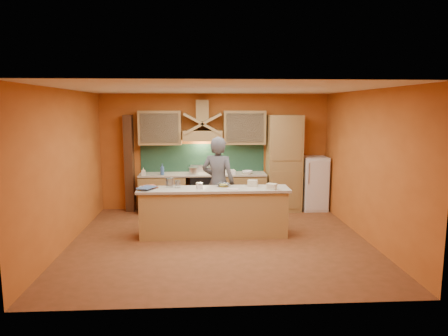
{
  "coord_description": "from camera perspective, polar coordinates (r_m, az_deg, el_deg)",
  "views": [
    {
      "loc": [
        -0.33,
        -7.19,
        2.48
      ],
      "look_at": [
        0.13,
        0.9,
        1.24
      ],
      "focal_mm": 32.0,
      "sensor_mm": 36.0,
      "label": 1
    }
  ],
  "objects": [
    {
      "name": "wall_left",
      "position": [
        7.66,
        -21.65,
        -0.04
      ],
      "size": [
        0.02,
        5.0,
        2.8
      ],
      "primitive_type": "cube",
      "color": "#C06425",
      "rests_on": "floor"
    },
    {
      "name": "ceiling",
      "position": [
        7.2,
        -0.65,
        11.23
      ],
      "size": [
        5.5,
        5.0,
        0.01
      ],
      "primitive_type": "cube",
      "color": "white",
      "rests_on": "wall_back"
    },
    {
      "name": "island_body",
      "position": [
        7.76,
        -1.46,
        -6.55
      ],
      "size": [
        2.8,
        0.55,
        0.88
      ],
      "primitive_type": "cube",
      "color": "tan",
      "rests_on": "floor"
    },
    {
      "name": "wall_right",
      "position": [
        7.89,
        19.73,
        0.31
      ],
      "size": [
        0.02,
        5.0,
        2.8
      ],
      "primitive_type": "cube",
      "color": "#C06425",
      "rests_on": "floor"
    },
    {
      "name": "person",
      "position": [
        8.12,
        -0.84,
        -2.18
      ],
      "size": [
        0.81,
        0.68,
        1.9
      ],
      "primitive_type": "imported",
      "rotation": [
        0.0,
        0.0,
        2.75
      ],
      "color": "#4C4C51",
      "rests_on": "floor"
    },
    {
      "name": "jar_large",
      "position": [
        7.81,
        -7.8,
        -2.08
      ],
      "size": [
        0.16,
        0.16,
        0.18
      ],
      "primitive_type": "cylinder",
      "rotation": [
        0.0,
        0.0,
        -0.07
      ],
      "color": "silver",
      "rests_on": "island_top"
    },
    {
      "name": "pot_small",
      "position": [
        9.52,
        -1.97,
        -0.47
      ],
      "size": [
        0.22,
        0.22,
        0.14
      ],
      "primitive_type": "cylinder",
      "rotation": [
        0.0,
        0.0,
        -0.26
      ],
      "color": "#B3B2BA",
      "rests_on": "stove"
    },
    {
      "name": "trim_column_left",
      "position": [
        9.78,
        -13.36,
        0.63
      ],
      "size": [
        0.2,
        0.3,
        2.3
      ],
      "primitive_type": "cube",
      "color": "#472816",
      "rests_on": "floor"
    },
    {
      "name": "bowl_back",
      "position": [
        9.44,
        3.36,
        -0.61
      ],
      "size": [
        0.3,
        0.3,
        0.08
      ],
      "primitive_type": "imported",
      "rotation": [
        0.0,
        0.0,
        -0.27
      ],
      "color": "white",
      "rests_on": "counter_top"
    },
    {
      "name": "grocery_bag_a",
      "position": [
        7.84,
        4.11,
        -2.18
      ],
      "size": [
        0.22,
        0.19,
        0.12
      ],
      "primitive_type": "cube",
      "rotation": [
        0.0,
        0.0,
        -0.26
      ],
      "color": "beige",
      "rests_on": "island_top"
    },
    {
      "name": "counter_top",
      "position": [
        9.52,
        -3.04,
        -0.89
      ],
      "size": [
        3.0,
        0.62,
        0.04
      ],
      "primitive_type": "cube",
      "color": "beige",
      "rests_on": "base_cabinet_left"
    },
    {
      "name": "mixing_bowl",
      "position": [
        7.8,
        -0.09,
        -2.44
      ],
      "size": [
        0.32,
        0.32,
        0.06
      ],
      "primitive_type": "imported",
      "rotation": [
        0.0,
        0.0,
        -0.42
      ],
      "color": "silver",
      "rests_on": "island_top"
    },
    {
      "name": "island_top",
      "position": [
        7.65,
        -1.48,
        -3.08
      ],
      "size": [
        2.9,
        0.62,
        0.05
      ],
      "primitive_type": "cube",
      "color": "beige",
      "rests_on": "island_body"
    },
    {
      "name": "backsplash",
      "position": [
        9.75,
        -3.07,
        1.42
      ],
      "size": [
        3.0,
        0.03,
        0.7
      ],
      "primitive_type": "cube",
      "color": "#1B3C2C",
      "rests_on": "wall_back"
    },
    {
      "name": "soap_bottle_a",
      "position": [
        9.38,
        -11.44,
        -0.5
      ],
      "size": [
        0.08,
        0.08,
        0.18
      ],
      "primitive_type": "imported",
      "rotation": [
        0.0,
        0.0,
        0.0
      ],
      "color": "white",
      "rests_on": "counter_top"
    },
    {
      "name": "book_lower",
      "position": [
        7.8,
        -11.3,
        -2.73
      ],
      "size": [
        0.35,
        0.39,
        0.03
      ],
      "primitive_type": "imported",
      "rotation": [
        0.0,
        0.0,
        0.43
      ],
      "color": "#AF5A3E",
      "rests_on": "island_top"
    },
    {
      "name": "pot_large",
      "position": [
        9.43,
        -4.38,
        -0.46
      ],
      "size": [
        0.27,
        0.27,
        0.17
      ],
      "primitive_type": "cylinder",
      "rotation": [
        0.0,
        0.0,
        0.37
      ],
      "color": "silver",
      "rests_on": "stove"
    },
    {
      "name": "upper_cabinet_left",
      "position": [
        9.57,
        -9.12,
        5.69
      ],
      "size": [
        1.0,
        0.35,
        0.8
      ],
      "primitive_type": "cube",
      "color": "#A2804A",
      "rests_on": "wall_back"
    },
    {
      "name": "soap_bottle_b",
      "position": [
        9.37,
        -8.82,
        -0.19
      ],
      "size": [
        0.14,
        0.14,
        0.26
      ],
      "primitive_type": "imported",
      "rotation": [
        0.0,
        0.0,
        0.6
      ],
      "color": "#365A95",
      "rests_on": "counter_top"
    },
    {
      "name": "stove",
      "position": [
        9.6,
        -3.02,
        -3.54
      ],
      "size": [
        0.6,
        0.58,
        0.9
      ],
      "primitive_type": "cube",
      "color": "black",
      "rests_on": "floor"
    },
    {
      "name": "book_upper",
      "position": [
        7.72,
        -11.78,
        -2.7
      ],
      "size": [
        0.39,
        0.43,
        0.03
      ],
      "primitive_type": "imported",
      "rotation": [
        0.0,
        0.0,
        -0.48
      ],
      "color": "#3B5482",
      "rests_on": "island_top"
    },
    {
      "name": "wall_front",
      "position": [
        4.82,
        0.74,
        -4.24
      ],
      "size": [
        5.5,
        0.02,
        2.8
      ],
      "primitive_type": "cube",
      "color": "#C06425",
      "rests_on": "floor"
    },
    {
      "name": "floor",
      "position": [
        7.61,
        -0.61,
        -10.34
      ],
      "size": [
        5.5,
        5.0,
        0.01
      ],
      "primitive_type": "cube",
      "color": "brown",
      "rests_on": "ground"
    },
    {
      "name": "upper_cabinet_right",
      "position": [
        9.58,
        2.92,
        5.79
      ],
      "size": [
        1.0,
        0.35,
        0.8
      ],
      "primitive_type": "cube",
      "color": "#A2804A",
      "rests_on": "wall_back"
    },
    {
      "name": "fridge",
      "position": [
        9.95,
        12.73,
        -2.14
      ],
      "size": [
        0.58,
        0.6,
        1.3
      ],
      "primitive_type": "cube",
      "color": "white",
      "rests_on": "floor"
    },
    {
      "name": "dish_rack",
      "position": [
        9.43,
        0.78,
        -0.56
      ],
      "size": [
        0.28,
        0.23,
        0.09
      ],
      "primitive_type": "cube",
      "rotation": [
        0.0,
        0.0,
        0.12
      ],
      "color": "white",
      "rests_on": "counter_top"
    },
    {
      "name": "pantry_column",
      "position": [
        9.69,
        8.56,
        0.69
      ],
      "size": [
        0.8,
        0.6,
        2.3
      ],
      "primitive_type": "cube",
      "color": "#A2804A",
      "rests_on": "floor"
    },
    {
      "name": "range_hood",
      "position": [
        9.46,
        -3.09,
        4.66
      ],
      "size": [
        0.92,
        0.5,
        0.24
      ],
      "primitive_type": "cube",
      "color": "#A2804A",
      "rests_on": "wall_back"
    },
    {
      "name": "base_cabinet_right",
      "position": [
        9.66,
        2.64,
        -3.59
      ],
      "size": [
        1.1,
        0.6,
        0.86
      ],
      "primitive_type": "cube",
      "color": "#A2804A",
      "rests_on": "floor"
    },
    {
      "name": "cloth",
      "position": [
        7.53,
        1.26,
        -3.03
      ],
      "size": [
        0.26,
        0.21,
        0.02
      ],
      "primitive_type": "cube",
      "rotation": [
        0.0,
        0.0,
        -0.2
      ],
      "color": "beige",
      "rests_on": "island_top"
    },
    {
      "name": "hood_chimney",
      "position": [
        9.54,
        -3.12,
        8.18
      ],
      "size": [
        0.3,
        0.3,
        0.5
      ],
      "primitive_type": "cube",
      "color": "#A2804A",
      "rests_on": "wall_back"
    },
    {
      "name": "jar_small",
      "position": [
        7.72,
        -6.67,
        -2.32
      ],
      "size": [
        0.11,
        0.11,
        0.14
      ],
      "primitive_type": "cylinder",
      "rotation": [
        0.0,
        0.0,
        0.02
      ],
      "color": "silver",
      "rests_on": "island_top"
    },
    {
      "name": "grocery_bag_b",
      "position": [
        7.58,
        6.83,
        -2.64
      ],
      "size": [
        0.22,
        0.21,
        0.11
      ],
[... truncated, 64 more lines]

